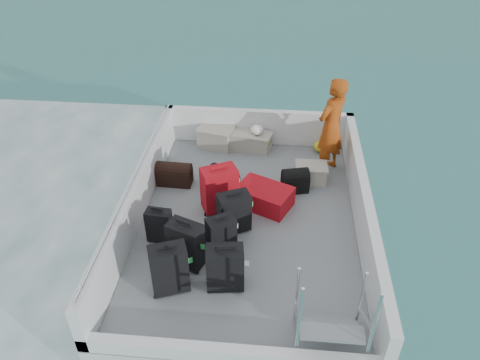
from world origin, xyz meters
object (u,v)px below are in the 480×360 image
object	(u,v)px
suitcase_5	(219,189)
crate_2	(257,142)
passenger	(331,126)
suitcase_6	(225,268)
suitcase_8	(264,197)
suitcase_3	(186,245)
crate_0	(216,138)
suitcase_0	(169,270)
crate_1	(240,140)
suitcase_7	(234,213)
suitcase_1	(159,226)
suitcase_4	(221,235)
crate_3	(311,174)

from	to	relation	value
suitcase_5	crate_2	distance (m)	1.93
passenger	suitcase_6	bearing A→B (deg)	14.37
suitcase_8	suitcase_3	bearing A→B (deg)	169.89
suitcase_8	crate_0	world-z (taller)	crate_0
suitcase_8	crate_2	bearing A→B (deg)	32.83
suitcase_0	crate_1	xyz separation A→B (m)	(0.58, 3.66, -0.20)
suitcase_3	suitcase_7	world-z (taller)	suitcase_3
suitcase_1	crate_0	distance (m)	2.77
suitcase_4	crate_2	world-z (taller)	suitcase_4
suitcase_5	suitcase_8	bearing A→B (deg)	-15.05
crate_0	crate_1	xyz separation A→B (m)	(0.47, 0.00, -0.02)
crate_1	suitcase_4	bearing A→B (deg)	-90.15
suitcase_1	suitcase_4	world-z (taller)	suitcase_4
suitcase_7	suitcase_3	bearing A→B (deg)	-151.64
passenger	crate_2	bearing A→B (deg)	-71.69
suitcase_5	crate_3	bearing A→B (deg)	4.04
suitcase_3	crate_0	bearing A→B (deg)	112.49
suitcase_0	suitcase_6	distance (m)	0.72
suitcase_7	crate_3	size ratio (longest dim) A/B	1.30
suitcase_6	passenger	world-z (taller)	passenger
suitcase_0	crate_1	distance (m)	3.71
suitcase_7	crate_1	distance (m)	2.41
suitcase_1	suitcase_7	bearing A→B (deg)	22.75
suitcase_8	passenger	bearing A→B (deg)	-17.78
suitcase_6	crate_3	xyz separation A→B (m)	(1.20, 2.52, -0.18)
crate_1	passenger	world-z (taller)	passenger
suitcase_0	suitcase_4	xyz separation A→B (m)	(0.57, 0.79, -0.07)
suitcase_3	suitcase_5	bearing A→B (deg)	99.12
crate_3	passenger	size ratio (longest dim) A/B	0.29
suitcase_5	crate_3	xyz separation A→B (m)	(1.48, 0.88, -0.22)
suitcase_7	suitcase_8	bearing A→B (deg)	31.75
suitcase_0	suitcase_6	xyz separation A→B (m)	(0.71, 0.12, -0.03)
suitcase_8	crate_3	world-z (taller)	suitcase_8
suitcase_0	suitcase_1	size ratio (longest dim) A/B	1.35
suitcase_0	suitcase_3	bearing A→B (deg)	54.66
passenger	crate_3	bearing A→B (deg)	6.14
suitcase_8	crate_1	bearing A→B (deg)	42.60
suitcase_4	crate_2	bearing A→B (deg)	52.29
suitcase_8	passenger	xyz separation A→B (m)	(1.07, 1.15, 0.71)
suitcase_6	crate_0	world-z (taller)	suitcase_6
suitcase_7	suitcase_8	world-z (taller)	suitcase_7
crate_1	crate_2	world-z (taller)	crate_1
crate_0	suitcase_6	bearing A→B (deg)	-80.38
suitcase_0	suitcase_4	distance (m)	0.98
suitcase_7	passenger	bearing A→B (deg)	25.35
suitcase_5	suitcase_8	world-z (taller)	suitcase_5
crate_0	suitcase_7	bearing A→B (deg)	-76.00
suitcase_3	crate_2	xyz separation A→B (m)	(0.78, 3.14, -0.20)
suitcase_5	suitcase_7	xyz separation A→B (m)	(0.28, -0.51, -0.05)
suitcase_3	crate_3	bearing A→B (deg)	72.70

